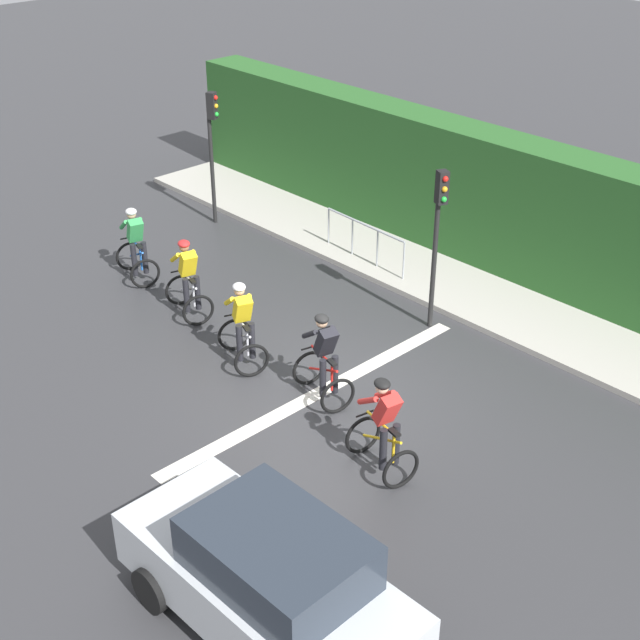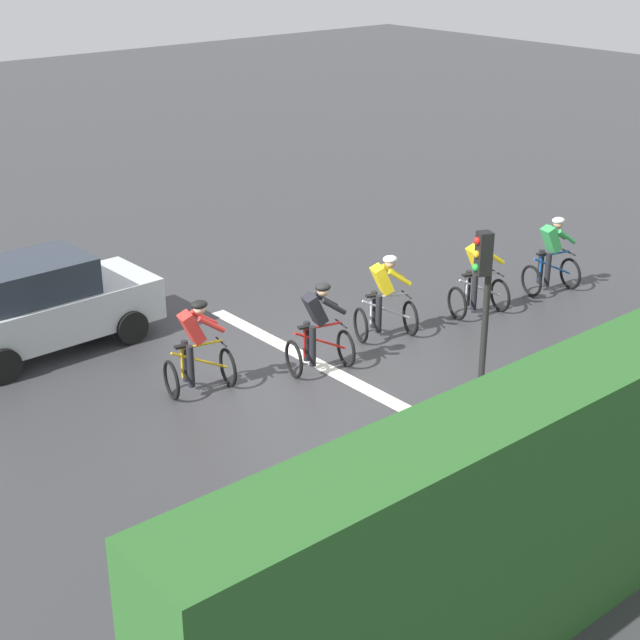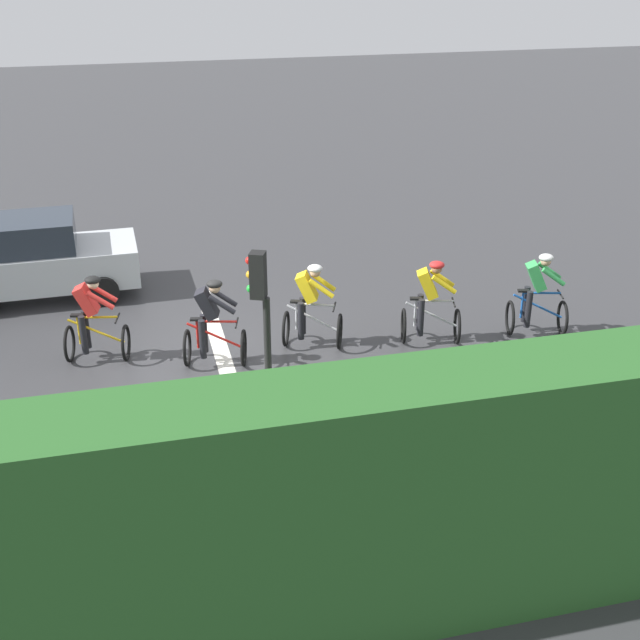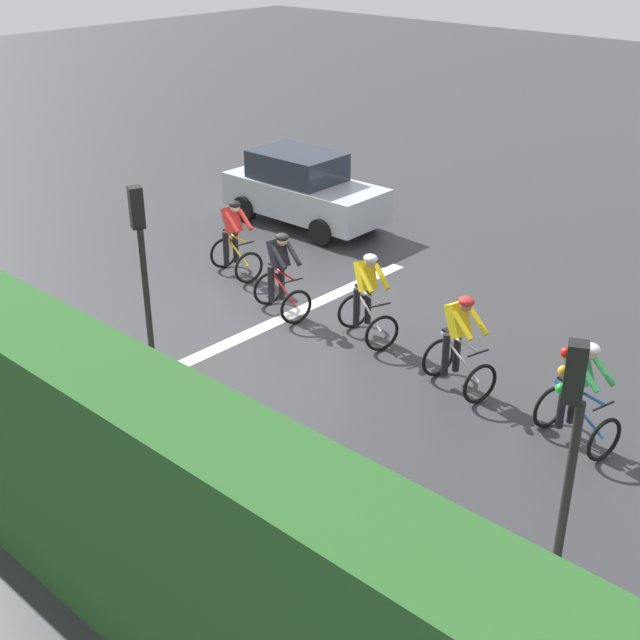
{
  "view_description": "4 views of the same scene",
  "coord_description": "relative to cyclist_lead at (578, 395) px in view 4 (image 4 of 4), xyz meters",
  "views": [
    {
      "loc": [
        -8.99,
        -9.32,
        8.96
      ],
      "look_at": [
        0.88,
        1.14,
        0.78
      ],
      "focal_mm": 49.54,
      "sensor_mm": 36.0,
      "label": 1
    },
    {
      "loc": [
        11.71,
        -9.84,
        7.55
      ],
      "look_at": [
        -0.18,
        0.17,
        0.92
      ],
      "focal_mm": 54.18,
      "sensor_mm": 36.0,
      "label": 2
    },
    {
      "loc": [
        13.24,
        -1.31,
        7.1
      ],
      "look_at": [
        0.86,
        1.78,
        1.12
      ],
      "focal_mm": 46.28,
      "sensor_mm": 36.0,
      "label": 3
    },
    {
      "loc": [
        10.33,
        10.57,
        7.08
      ],
      "look_at": [
        0.83,
        1.86,
        0.77
      ],
      "focal_mm": 47.64,
      "sensor_mm": 36.0,
      "label": 4
    }
  ],
  "objects": [
    {
      "name": "pedestrian_railing_kerbside",
      "position": [
        4.18,
        -2.94,
        -0.05
      ],
      "size": [
        0.17,
        2.54,
        1.03
      ],
      "color": "#999EA3",
      "rests_on": "ground"
    },
    {
      "name": "cyclist_trailing",
      "position": [
        -0.92,
        -8.29,
        0.0
      ],
      "size": [
        0.88,
        1.19,
        1.66
      ],
      "color": "black",
      "rests_on": "ground"
    },
    {
      "name": "traffic_light_far_junction",
      "position": [
        3.22,
        1.34,
        1.43
      ],
      "size": [
        0.27,
        0.29,
        3.34
      ],
      "color": "black",
      "rests_on": "ground"
    },
    {
      "name": "stone_wall_low",
      "position": [
        5.98,
        -4.26,
        -0.48
      ],
      "size": [
        0.44,
        18.25,
        0.64
      ],
      "primitive_type": "cube",
      "color": "tan",
      "rests_on": "ground"
    },
    {
      "name": "cyclist_fourth",
      "position": [
        -0.23,
        -6.23,
        0.0
      ],
      "size": [
        0.92,
        1.21,
        1.66
      ],
      "color": "black",
      "rests_on": "ground"
    },
    {
      "name": "sidewalk_kerb",
      "position": [
        5.08,
        -4.26,
        -0.74
      ],
      "size": [
        2.8,
        18.25,
        0.12
      ],
      "primitive_type": "cube",
      "color": "#ADA89E",
      "rests_on": "ground"
    },
    {
      "name": "cyclist_second",
      "position": [
        -0.14,
        -2.14,
        0.0
      ],
      "size": [
        0.94,
        1.22,
        1.66
      ],
      "color": "black",
      "rests_on": "ground"
    },
    {
      "name": "cyclist_lead",
      "position": [
        0.0,
        0.0,
        0.0
      ],
      "size": [
        0.93,
        1.22,
        1.66
      ],
      "color": "black",
      "rests_on": "ground"
    },
    {
      "name": "ground_plane",
      "position": [
        -0.16,
        -6.26,
        -0.8
      ],
      "size": [
        80.0,
        80.0,
        0.0
      ],
      "primitive_type": "plane",
      "color": "#333335"
    },
    {
      "name": "traffic_light_near_crossing",
      "position": [
        3.1,
        -5.88,
        1.43
      ],
      "size": [
        0.26,
        0.3,
        3.34
      ],
      "color": "black",
      "rests_on": "ground"
    },
    {
      "name": "road_marking_stop_line",
      "position": [
        -0.16,
        -6.04,
        -0.79
      ],
      "size": [
        7.0,
        0.3,
        0.01
      ],
      "primitive_type": "cube",
      "color": "silver",
      "rests_on": "ground"
    },
    {
      "name": "cyclist_mid",
      "position": [
        -0.52,
        -4.35,
        0.0
      ],
      "size": [
        1.02,
        1.25,
        1.66
      ],
      "color": "black",
      "rests_on": "ground"
    },
    {
      "name": "car_silver",
      "position": [
        -4.26,
        -9.47,
        0.08
      ],
      "size": [
        1.95,
        4.13,
        1.76
      ],
      "color": "#B7BCC1",
      "rests_on": "ground"
    },
    {
      "name": "hedge_wall",
      "position": [
        6.28,
        -4.26,
        0.73
      ],
      "size": [
        1.1,
        18.25,
        3.06
      ],
      "primitive_type": "cube",
      "color": "#265623",
      "rests_on": "ground"
    }
  ]
}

